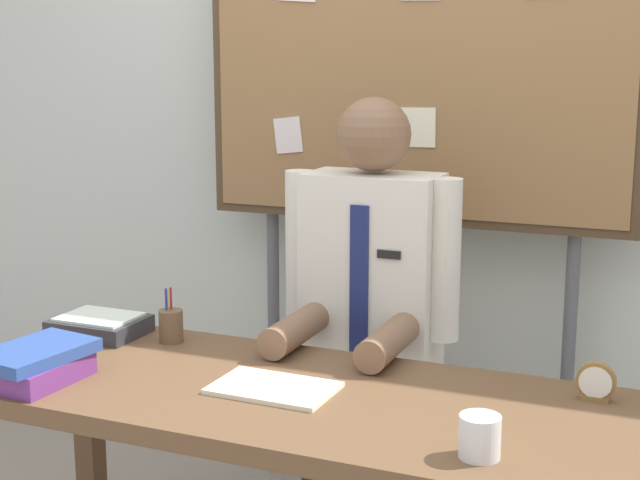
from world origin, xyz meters
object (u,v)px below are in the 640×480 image
object	(u,v)px
paper_tray	(100,325)
desk_clock	(596,383)
person	(370,351)
book_stack	(33,364)
pen_holder	(171,325)
coffee_mug	(480,437)
open_notebook	(274,388)
bulletin_board	(414,64)
desk	(293,425)

from	to	relation	value
paper_tray	desk_clock	bearing A→B (deg)	0.97
person	book_stack	bearing A→B (deg)	-129.83
desk_clock	book_stack	bearing A→B (deg)	-162.42
desk_clock	pen_holder	size ratio (longest dim) A/B	0.60
person	coffee_mug	world-z (taller)	person
book_stack	open_notebook	xyz separation A→B (m)	(0.60, 0.18, -0.04)
coffee_mug	desk_clock	bearing A→B (deg)	67.11
bulletin_board	open_notebook	distance (m)	1.25
bulletin_board	desk_clock	xyz separation A→B (m)	(0.70, -0.73, -0.75)
bulletin_board	desk	bearing A→B (deg)	-90.00
person	open_notebook	xyz separation A→B (m)	(-0.04, -0.59, 0.07)
paper_tray	pen_holder	bearing A→B (deg)	5.17
pen_holder	book_stack	bearing A→B (deg)	-109.21
desk	book_stack	bearing A→B (deg)	-162.67
person	coffee_mug	distance (m)	0.94
book_stack	person	bearing A→B (deg)	50.17
coffee_mug	pen_holder	bearing A→B (deg)	157.10
book_stack	desk_clock	size ratio (longest dim) A/B	3.24
book_stack	desk	bearing A→B (deg)	17.33
desk	bulletin_board	size ratio (longest dim) A/B	0.86
person	bulletin_board	world-z (taller)	bulletin_board
coffee_mug	paper_tray	size ratio (longest dim) A/B	0.35
person	paper_tray	size ratio (longest dim) A/B	5.56
bulletin_board	open_notebook	world-z (taller)	bulletin_board
desk	pen_holder	bearing A→B (deg)	155.64
desk_clock	bulletin_board	bearing A→B (deg)	133.81
person	bulletin_board	distance (m)	0.94
open_notebook	desk_clock	world-z (taller)	desk_clock
person	desk_clock	world-z (taller)	person
desk	coffee_mug	xyz separation A→B (m)	(0.52, -0.20, 0.14)
bulletin_board	desk_clock	bearing A→B (deg)	-46.19
open_notebook	pen_holder	size ratio (longest dim) A/B	1.89
bulletin_board	pen_holder	world-z (taller)	bulletin_board
person	open_notebook	bearing A→B (deg)	-94.22
person	pen_holder	world-z (taller)	person
desk_clock	paper_tray	distance (m)	1.43
open_notebook	pen_holder	bearing A→B (deg)	151.59
desk	desk_clock	bearing A→B (deg)	17.81
desk	book_stack	size ratio (longest dim) A/B	5.86
book_stack	coffee_mug	distance (m)	1.16
desk	person	size ratio (longest dim) A/B	1.26
book_stack	open_notebook	world-z (taller)	book_stack
desk_clock	coffee_mug	bearing A→B (deg)	-112.89
desk	coffee_mug	distance (m)	0.58
coffee_mug	book_stack	bearing A→B (deg)	179.73
person	book_stack	world-z (taller)	person
bulletin_board	book_stack	distance (m)	1.52
book_stack	pen_holder	xyz separation A→B (m)	(0.15, 0.42, 0.00)
book_stack	paper_tray	distance (m)	0.41
desk	person	world-z (taller)	person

